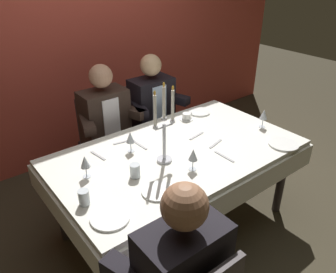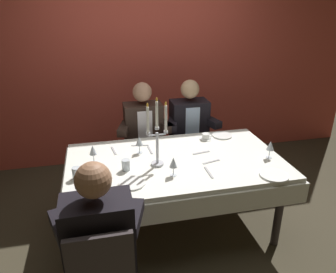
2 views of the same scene
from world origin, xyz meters
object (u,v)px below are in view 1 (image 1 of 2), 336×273
(dinner_plate_0, at_px, (158,191))
(seated_diner_1, at_px, (104,117))
(water_tumbler_1, at_px, (84,197))
(seated_diner_2, at_px, (151,103))
(dining_table, at_px, (177,163))
(wine_glass_3, at_px, (85,162))
(wine_glass_0, at_px, (193,155))
(dinner_plate_3, at_px, (199,112))
(dinner_plate_2, at_px, (283,144))
(seated_diner_0, at_px, (183,272))
(wine_glass_1, at_px, (264,115))
(wine_glass_2, at_px, (130,138))
(dinner_plate_1, at_px, (110,217))
(water_tumbler_0, at_px, (135,171))
(candelabra, at_px, (164,131))
(coffee_cup_0, at_px, (187,117))

(dinner_plate_0, xyz_separation_m, seated_diner_1, (0.28, 1.21, -0.01))
(water_tumbler_1, relative_size, seated_diner_2, 0.08)
(water_tumbler_1, bearing_deg, dining_table, 9.57)
(wine_glass_3, bearing_deg, seated_diner_2, 35.37)
(wine_glass_0, relative_size, seated_diner_1, 0.13)
(wine_glass_0, bearing_deg, dinner_plate_3, 44.39)
(dinner_plate_2, xyz_separation_m, seated_diner_0, (-1.41, -0.43, -0.01))
(wine_glass_3, bearing_deg, water_tumbler_1, -118.56)
(dinner_plate_2, distance_m, seated_diner_1, 1.60)
(wine_glass_1, relative_size, seated_diner_1, 0.13)
(wine_glass_2, bearing_deg, dinner_plate_1, -131.71)
(dinner_plate_1, relative_size, water_tumbler_1, 2.34)
(dinner_plate_3, distance_m, seated_diner_1, 0.90)
(wine_glass_0, xyz_separation_m, water_tumbler_0, (-0.36, 0.18, -0.07))
(wine_glass_1, distance_m, wine_glass_2, 1.18)
(wine_glass_3, bearing_deg, dinner_plate_3, 12.91)
(candelabra, bearing_deg, dinner_plate_2, -24.17)
(dining_table, relative_size, dinner_plate_3, 9.48)
(dining_table, distance_m, dinner_plate_3, 0.75)
(water_tumbler_1, bearing_deg, wine_glass_2, 32.39)
(wine_glass_2, bearing_deg, seated_diner_1, 78.42)
(water_tumbler_0, distance_m, seated_diner_2, 1.29)
(wine_glass_0, distance_m, wine_glass_1, 0.92)
(candelabra, bearing_deg, seated_diner_2, 59.35)
(dinner_plate_1, xyz_separation_m, seated_diner_1, (0.64, 1.23, -0.01))
(wine_glass_3, xyz_separation_m, seated_diner_1, (0.56, 0.78, -0.12))
(candelabra, xyz_separation_m, wine_glass_1, (1.01, -0.09, -0.13))
(candelabra, relative_size, seated_diner_0, 0.49)
(dinner_plate_2, distance_m, wine_glass_3, 1.53)
(seated_diner_1, bearing_deg, dining_table, -80.33)
(dinner_plate_0, xyz_separation_m, dinner_plate_1, (-0.36, -0.03, 0.00))
(dinner_plate_2, xyz_separation_m, water_tumbler_1, (-1.56, 0.31, 0.04))
(candelabra, xyz_separation_m, dinner_plate_3, (0.78, 0.47, -0.24))
(coffee_cup_0, bearing_deg, seated_diner_2, 93.27)
(dinner_plate_1, bearing_deg, wine_glass_3, 80.14)
(dinner_plate_2, distance_m, seated_diner_0, 1.47)
(dinner_plate_2, bearing_deg, seated_diner_0, -163.00)
(water_tumbler_0, relative_size, coffee_cup_0, 0.73)
(candelabra, bearing_deg, dinner_plate_0, -133.75)
(seated_diner_1, bearing_deg, dinner_plate_2, -57.19)
(dinner_plate_1, distance_m, coffee_cup_0, 1.40)
(candelabra, height_order, dinner_plate_3, candelabra)
(dinner_plate_0, relative_size, dinner_plate_1, 0.91)
(dining_table, relative_size, seated_diner_0, 1.56)
(dinner_plate_2, height_order, wine_glass_1, wine_glass_1)
(seated_diner_1, bearing_deg, seated_diner_0, -107.09)
(wine_glass_3, relative_size, seated_diner_2, 0.13)
(candelabra, relative_size, dinner_plate_2, 2.55)
(water_tumbler_0, height_order, seated_diner_2, seated_diner_2)
(dinner_plate_1, bearing_deg, water_tumbler_1, 105.59)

